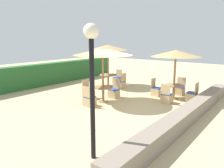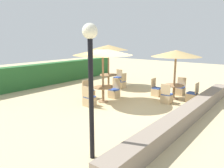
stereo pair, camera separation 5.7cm
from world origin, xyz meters
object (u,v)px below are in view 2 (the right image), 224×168
round_table_center (103,91)px  patio_chair_back_right_south (121,84)px  parasol_back_right (108,48)px  patio_chair_back_right_east (118,80)px  patio_chair_center_west (89,100)px  patio_chair_front_right_east (180,90)px  round_table_front_right (174,88)px  round_table_back_right (109,77)px  parasol_front_right (176,54)px  lamp_post (91,66)px  patio_chair_front_right_west (167,98)px  patio_chair_center_north (89,94)px  patio_chair_front_right_south (192,96)px  patio_chair_front_right_north (156,91)px  patio_chair_center_east (114,93)px

round_table_center → patio_chair_back_right_south: bearing=19.7°
parasol_back_right → patio_chair_back_right_east: bearing=1.4°
patio_chair_center_west → patio_chair_front_right_east: bearing=61.3°
patio_chair_back_right_east → round_table_front_right: (-1.31, -4.52, 0.27)m
parasol_back_right → patio_chair_center_west: bearing=-152.3°
round_table_back_right → parasol_front_right: 4.80m
lamp_post → patio_chair_front_right_west: 6.08m
lamp_post → round_table_front_right: (6.61, 0.64, -1.82)m
patio_chair_back_right_east → patio_chair_front_right_west: (-2.24, -4.57, 0.00)m
patio_chair_center_north → patio_chair_front_right_west: (1.72, -3.43, 0.00)m
patio_chair_back_right_south → patio_chair_front_right_south: bearing=-93.2°
patio_chair_front_right_north → round_table_center: bearing=-29.9°
lamp_post → patio_chair_front_right_north: size_ratio=3.57×
round_table_front_right → patio_chair_center_west: bearing=144.9°
patio_chair_back_right_east → patio_chair_front_right_north: 3.82m
patio_chair_center_west → parasol_front_right: bearing=54.9°
patio_chair_front_right_east → patio_chair_front_right_north: (-0.97, 0.89, 0.00)m
patio_chair_back_right_east → patio_chair_back_right_south: bearing=136.0°
patio_chair_front_right_north → patio_chair_front_right_west: 1.34m
patio_chair_back_right_east → patio_chair_front_right_north: same height
patio_chair_front_right_south → patio_chair_front_right_north: (-0.10, 1.85, 0.00)m
lamp_post → parasol_front_right: (6.61, 0.64, -0.09)m
lamp_post → round_table_back_right: (6.93, 5.13, -1.76)m
round_table_center → patio_chair_center_east: size_ratio=0.99×
round_table_front_right → patio_chair_front_right_west: 0.98m
parasol_front_right → patio_chair_front_right_south: size_ratio=2.62×
patio_chair_front_right_north → patio_chair_center_east: bearing=-42.5°
round_table_back_right → patio_chair_center_east: (-2.02, -2.02, -0.33)m
round_table_back_right → parasol_front_right: (-0.31, -4.49, 1.67)m
patio_chair_center_east → patio_chair_front_right_north: same height
round_table_back_right → patio_chair_center_north: bearing=-159.3°
round_table_front_right → patio_chair_front_right_north: (-0.04, 0.94, -0.27)m
patio_chair_front_right_south → patio_chair_center_east: bearing=117.6°
patio_chair_front_right_west → lamp_post: bearing=-84.1°
patio_chair_center_west → round_table_front_right: (3.52, -2.48, 0.27)m
round_table_back_right → patio_chair_center_west: 4.34m
round_table_back_right → patio_chair_back_right_south: bearing=-90.5°
lamp_post → patio_chair_back_right_east: bearing=33.0°
patio_chair_front_right_south → patio_chair_back_right_east: bearing=77.0°
round_table_center → patio_chair_front_right_west: patio_chair_front_right_west is taller
patio_chair_center_north → patio_chair_front_right_north: (2.61, -2.43, 0.00)m
patio_chair_center_east → parasol_back_right: bearing=-44.9°
round_table_front_right → parasol_back_right: bearing=86.0°
round_table_back_right → round_table_front_right: round_table_back_right is taller
patio_chair_center_west → patio_chair_front_right_east: size_ratio=1.00×
parasol_back_right → round_table_back_right: size_ratio=2.36×
round_table_front_right → patio_chair_front_right_south: patio_chair_front_right_south is taller
parasol_back_right → parasol_front_right: (-0.31, -4.49, -0.16)m
parasol_back_right → patio_chair_back_right_south: 2.39m
round_table_back_right → patio_chair_back_right_east: 1.05m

